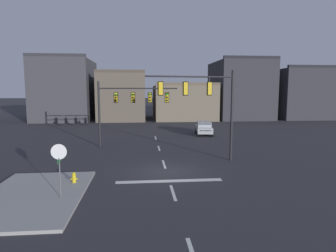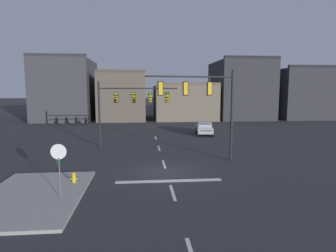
{
  "view_description": "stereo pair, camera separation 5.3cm",
  "coord_description": "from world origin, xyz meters",
  "px_view_note": "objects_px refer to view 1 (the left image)",
  "views": [
    {
      "loc": [
        -1.66,
        -18.75,
        5.4
      ],
      "look_at": [
        0.48,
        3.91,
        2.61
      ],
      "focal_mm": 30.91,
      "sensor_mm": 36.0,
      "label": 1
    },
    {
      "loc": [
        -1.61,
        -18.75,
        5.4
      ],
      "look_at": [
        0.48,
        3.91,
        2.61
      ],
      "focal_mm": 30.91,
      "sensor_mm": 36.0,
      "label": 2
    }
  ],
  "objects_px": {
    "signal_mast_near_side": "(206,98)",
    "signal_mast_far_side": "(127,102)",
    "fire_hydrant": "(74,179)",
    "car_lot_nearside": "(204,128)",
    "stop_sign": "(59,158)"
  },
  "relations": [
    {
      "from": "car_lot_nearside",
      "to": "signal_mast_far_side",
      "type": "bearing_deg",
      "value": -143.22
    },
    {
      "from": "signal_mast_near_side",
      "to": "stop_sign",
      "type": "xyz_separation_m",
      "value": [
        -8.8,
        -7.01,
        -2.68
      ]
    },
    {
      "from": "stop_sign",
      "to": "car_lot_nearside",
      "type": "relative_size",
      "value": 0.61
    },
    {
      "from": "stop_sign",
      "to": "car_lot_nearside",
      "type": "distance_m",
      "value": 23.64
    },
    {
      "from": "signal_mast_near_side",
      "to": "signal_mast_far_side",
      "type": "bearing_deg",
      "value": 132.09
    },
    {
      "from": "signal_mast_far_side",
      "to": "fire_hydrant",
      "type": "relative_size",
      "value": 10.1
    },
    {
      "from": "stop_sign",
      "to": "car_lot_nearside",
      "type": "height_order",
      "value": "stop_sign"
    },
    {
      "from": "car_lot_nearside",
      "to": "fire_hydrant",
      "type": "bearing_deg",
      "value": -122.54
    },
    {
      "from": "car_lot_nearside",
      "to": "fire_hydrant",
      "type": "height_order",
      "value": "car_lot_nearside"
    },
    {
      "from": "stop_sign",
      "to": "fire_hydrant",
      "type": "xyz_separation_m",
      "value": [
        0.12,
        2.34,
        -1.82
      ]
    },
    {
      "from": "fire_hydrant",
      "to": "signal_mast_near_side",
      "type": "bearing_deg",
      "value": 28.28
    },
    {
      "from": "signal_mast_far_side",
      "to": "fire_hydrant",
      "type": "bearing_deg",
      "value": -102.7
    },
    {
      "from": "car_lot_nearside",
      "to": "signal_mast_near_side",
      "type": "bearing_deg",
      "value": -102.16
    },
    {
      "from": "signal_mast_far_side",
      "to": "fire_hydrant",
      "type": "height_order",
      "value": "signal_mast_far_side"
    },
    {
      "from": "signal_mast_near_side",
      "to": "car_lot_nearside",
      "type": "relative_size",
      "value": 1.51
    }
  ]
}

